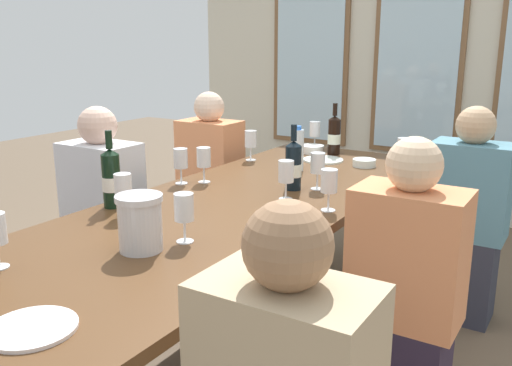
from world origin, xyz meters
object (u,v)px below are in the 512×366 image
Objects in this scene: tasting_bowl_0 at (312,149)px; wine_glass_1 at (123,187)px; wine_glass_7 at (184,208)px; wine_glass_9 at (204,158)px; tasting_bowl_1 at (364,163)px; wine_glass_8 at (251,140)px; wine_bottle_0 at (111,178)px; wine_glass_10 at (318,165)px; white_plate_1 at (32,328)px; water_bottle at (298,150)px; wine_glass_5 at (315,130)px; seated_person_3 at (404,299)px; wine_glass_6 at (329,183)px; metal_pitcher at (140,222)px; wine_glass_0 at (286,173)px; wine_glass_4 at (181,160)px; seated_person_2 at (104,222)px; wine_glass_3 at (403,149)px; seated_person_0 at (211,183)px; seated_person_1 at (466,221)px; wine_bottle_3 at (293,165)px; white_plate_0 at (323,160)px; wine_bottle_2 at (334,135)px; dining_table at (228,220)px.

wine_glass_1 is at bearing -92.37° from tasting_bowl_0.
wine_glass_9 is at bearing 122.42° from wine_glass_7.
wine_glass_8 is (-0.62, -0.20, 0.10)m from tasting_bowl_1.
wine_bottle_0 is 0.93m from wine_glass_10.
water_bottle reaches higher than white_plate_1.
seated_person_3 is (1.03, -1.37, -0.33)m from wine_glass_5.
wine_glass_5 is 1.00× the size of wine_glass_6.
metal_pitcher is 0.79× the size of water_bottle.
wine_glass_0 is at bearing -70.06° from tasting_bowl_0.
white_plate_1 is 1.42m from wine_glass_4.
wine_bottle_0 is at bearing -95.27° from wine_glass_5.
wine_glass_9 is (-0.48, 0.05, 0.00)m from wine_glass_0.
wine_glass_5 is 0.16× the size of seated_person_2.
water_bottle is at bearing -147.14° from wine_glass_3.
seated_person_1 is at bearing 2.51° from seated_person_0.
wine_glass_9 is at bearing 82.08° from wine_bottle_0.
wine_glass_5 is (-0.36, 0.96, 0.00)m from wine_bottle_3.
wine_bottle_2 is (-0.02, 0.20, 0.11)m from white_plate_0.
wine_glass_1 is at bearing -116.39° from wine_glass_3.
tasting_bowl_0 is at bearing 119.30° from wine_glass_6.
wine_bottle_2 is 1.79× the size of wine_glass_3.
seated_person_3 is at bearing -26.04° from wine_glass_6.
wine_bottle_2 is at bearing 108.82° from wine_glass_10.
seated_person_2 is at bearing -173.27° from wine_glass_6.
wine_bottle_2 reaches higher than wine_glass_9.
wine_glass_6 is at bearing 80.83° from white_plate_1.
white_plate_1 is 1.25× the size of wine_glass_4.
wine_glass_9 is at bearing 95.74° from wine_glass_1.
tasting_bowl_0 is at bearing 78.84° from wine_glass_4.
white_plate_1 is at bearing -99.17° from wine_glass_6.
metal_pitcher is 1.09× the size of wine_glass_3.
wine_glass_7 is 0.16× the size of seated_person_2.
seated_person_3 is (1.18, 0.24, -0.34)m from wine_bottle_0.
metal_pitcher is at bearing -115.16° from seated_person_1.
white_plate_1 is 1.25× the size of wine_glass_6.
wine_glass_9 is at bearing -104.96° from wine_bottle_2.
metal_pitcher is 0.39m from wine_glass_1.
wine_bottle_3 is 2.13× the size of tasting_bowl_0.
wine_glass_9 is at bearing -119.86° from water_bottle.
wine_glass_6 is (0.43, -0.87, 0.11)m from white_plate_0.
wine_glass_1 is at bearing -67.86° from seated_person_0.
dining_table is 12.31× the size of white_plate_0.
wine_bottle_0 is at bearing 153.05° from wine_glass_1.
wine_glass_9 is 0.16× the size of seated_person_0.
white_plate_1 is 0.89m from wine_glass_1.
seated_person_1 is 1.00× the size of seated_person_2.
wine_glass_10 is (0.20, 0.44, 0.18)m from dining_table.
dining_table is at bearing -111.90° from wine_glass_3.
wine_glass_7 is at bearing -101.49° from wine_glass_3.
metal_pitcher reaches higher than white_plate_0.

